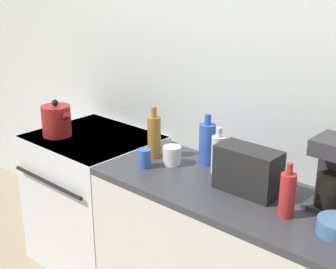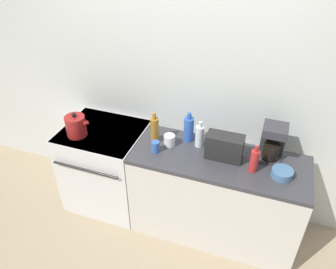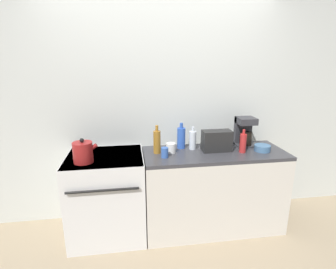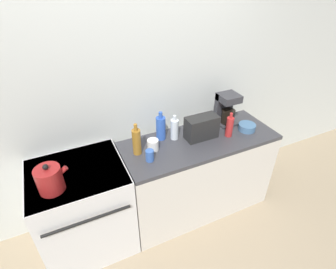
# 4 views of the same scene
# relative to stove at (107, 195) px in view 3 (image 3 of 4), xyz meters

# --- Properties ---
(ground_plane) EXTENTS (12.00, 12.00, 0.00)m
(ground_plane) POSITION_rel_stove_xyz_m (0.60, -0.33, -0.45)
(ground_plane) COLOR tan
(wall_back) EXTENTS (8.00, 0.05, 2.60)m
(wall_back) POSITION_rel_stove_xyz_m (0.60, 0.38, 0.85)
(wall_back) COLOR silver
(wall_back) RESTS_ON ground_plane
(stove) EXTENTS (0.76, 0.69, 0.88)m
(stove) POSITION_rel_stove_xyz_m (0.00, 0.00, 0.00)
(stove) COLOR silver
(stove) RESTS_ON ground_plane
(counter_block) EXTENTS (1.48, 0.58, 0.88)m
(counter_block) POSITION_rel_stove_xyz_m (1.13, -0.04, -0.01)
(counter_block) COLOR silver
(counter_block) RESTS_ON ground_plane
(kettle) EXTENTS (0.23, 0.18, 0.23)m
(kettle) POSITION_rel_stove_xyz_m (-0.18, -0.13, 0.53)
(kettle) COLOR maroon
(kettle) RESTS_ON stove
(toaster) EXTENTS (0.30, 0.15, 0.22)m
(toaster) POSITION_rel_stove_xyz_m (1.15, -0.01, 0.54)
(toaster) COLOR black
(toaster) RESTS_ON counter_block
(coffee_maker) EXTENTS (0.19, 0.19, 0.32)m
(coffee_maker) POSITION_rel_stove_xyz_m (1.52, 0.13, 0.59)
(coffee_maker) COLOR #333338
(coffee_maker) RESTS_ON counter_block
(bottle_clear) EXTENTS (0.07, 0.07, 0.24)m
(bottle_clear) POSITION_rel_stove_xyz_m (0.92, 0.08, 0.53)
(bottle_clear) COLOR silver
(bottle_clear) RESTS_ON counter_block
(bottle_amber) EXTENTS (0.07, 0.07, 0.29)m
(bottle_amber) POSITION_rel_stove_xyz_m (0.53, 0.02, 0.55)
(bottle_amber) COLOR #9E6B23
(bottle_amber) RESTS_ON counter_block
(bottle_blue) EXTENTS (0.09, 0.09, 0.28)m
(bottle_blue) POSITION_rel_stove_xyz_m (0.80, 0.14, 0.55)
(bottle_blue) COLOR #2D56B7
(bottle_blue) RESTS_ON counter_block
(bottle_red) EXTENTS (0.07, 0.07, 0.24)m
(bottle_red) POSITION_rel_stove_xyz_m (1.40, -0.10, 0.53)
(bottle_red) COLOR #B72828
(bottle_red) RESTS_ON counter_block
(cup_white) EXTENTS (0.10, 0.10, 0.10)m
(cup_white) POSITION_rel_stove_xyz_m (0.67, 0.00, 0.48)
(cup_white) COLOR white
(cup_white) RESTS_ON counter_block
(cup_blue) EXTENTS (0.07, 0.07, 0.10)m
(cup_blue) POSITION_rel_stove_xyz_m (0.59, -0.12, 0.48)
(cup_blue) COLOR #3860B2
(cup_blue) RESTS_ON counter_block
(bowl) EXTENTS (0.17, 0.17, 0.06)m
(bowl) POSITION_rel_stove_xyz_m (1.63, -0.09, 0.46)
(bowl) COLOR teal
(bowl) RESTS_ON counter_block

